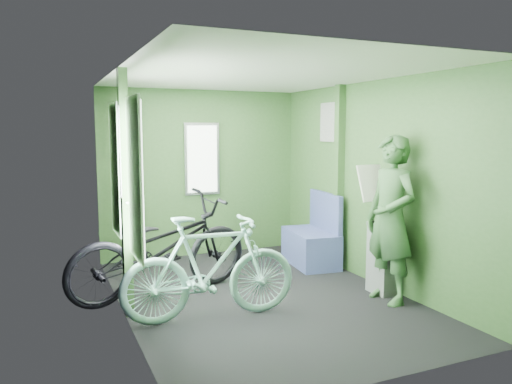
# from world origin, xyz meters

# --- Properties ---
(room) EXTENTS (4.00, 4.02, 2.31)m
(room) POSITION_xyz_m (-0.04, 0.04, 1.44)
(room) COLOR black
(room) RESTS_ON ground
(bicycle_black) EXTENTS (2.17, 1.27, 1.15)m
(bicycle_black) POSITION_xyz_m (-0.95, 0.39, 0.00)
(bicycle_black) COLOR black
(bicycle_black) RESTS_ON ground
(bicycle_mint) EXTENTS (1.68, 0.64, 1.01)m
(bicycle_mint) POSITION_xyz_m (-0.69, -0.42, 0.00)
(bicycle_mint) COLOR #8CC8BE
(bicycle_mint) RESTS_ON ground
(passenger) EXTENTS (0.45, 0.71, 1.70)m
(passenger) POSITION_xyz_m (1.15, -0.67, 0.85)
(passenger) COLOR #355C32
(passenger) RESTS_ON ground
(waste_box) EXTENTS (0.23, 0.32, 0.77)m
(waste_box) POSITION_xyz_m (1.26, -0.44, 0.38)
(waste_box) COLOR slate
(waste_box) RESTS_ON ground
(bench_seat) EXTENTS (0.60, 0.94, 0.94)m
(bench_seat) POSITION_xyz_m (1.15, 0.88, 0.28)
(bench_seat) COLOR navy
(bench_seat) RESTS_ON ground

